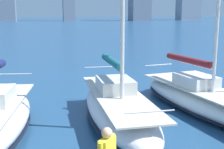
% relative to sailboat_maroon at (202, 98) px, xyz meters
% --- Properties ---
extents(sailboat_maroon, '(3.77, 9.39, 9.59)m').
position_rel_sailboat_maroon_xyz_m(sailboat_maroon, '(0.00, 0.00, 0.00)').
color(sailboat_maroon, white).
rests_on(sailboat_maroon, ground).
extents(sailboat_teal, '(2.36, 8.40, 11.12)m').
position_rel_sailboat_maroon_xyz_m(sailboat_teal, '(4.28, 0.92, 0.12)').
color(sailboat_teal, white).
rests_on(sailboat_teal, ground).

